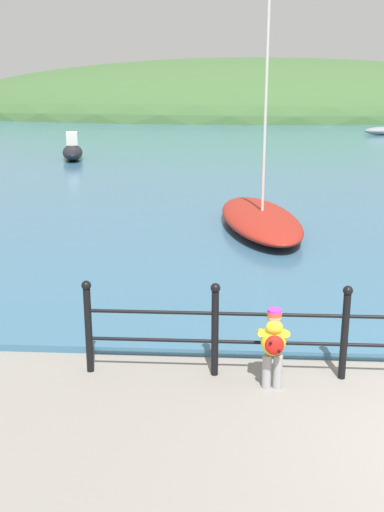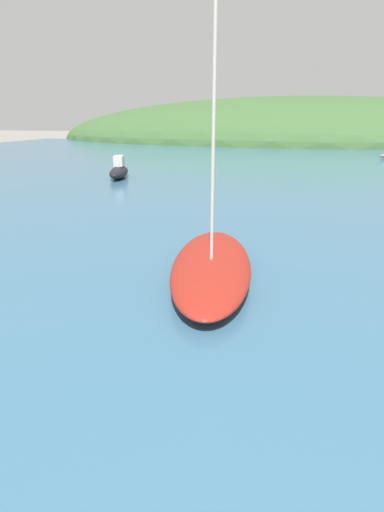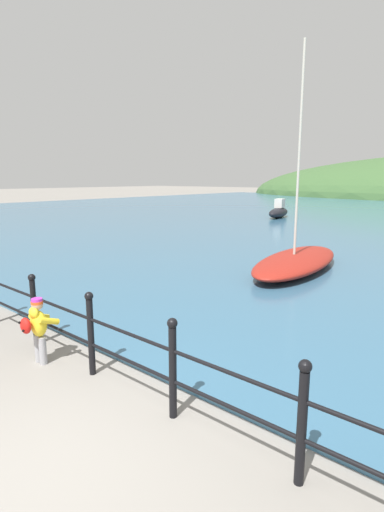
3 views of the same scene
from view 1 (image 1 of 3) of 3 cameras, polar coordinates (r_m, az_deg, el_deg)
water at (r=37.57m, az=7.67°, el=10.61°), size 80.00×60.00×0.10m
far_hillside at (r=74.52m, az=5.67°, el=13.26°), size 77.28×42.51×13.03m
child_in_coat at (r=7.14m, az=7.77°, el=-8.08°), size 0.38×0.53×1.00m
boat_white_sailboat at (r=29.09m, az=-11.31°, el=9.81°), size 1.68×3.38×1.25m
boat_far_left at (r=14.73m, az=6.47°, el=3.63°), size 2.45×5.36×6.18m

